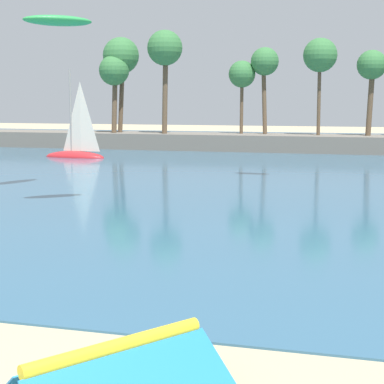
% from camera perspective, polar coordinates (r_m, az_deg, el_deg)
% --- Properties ---
extents(sea, '(220.00, 94.67, 0.06)m').
position_cam_1_polar(sea, '(61.10, 10.94, 3.00)').
color(sea, '#33607F').
rests_on(sea, ground).
extents(palm_headland, '(93.53, 6.06, 12.91)m').
position_cam_1_polar(palm_headland, '(68.16, 11.20, 6.33)').
color(palm_headland, slate).
rests_on(palm_headland, ground).
extents(folded_kite, '(4.30, 4.59, 1.15)m').
position_cam_1_polar(folded_kite, '(11.98, -6.74, -14.89)').
color(folded_kite, '#237FD1').
rests_on(folded_kite, ground).
extents(sailboat_near_shore, '(6.21, 2.22, 8.85)m').
position_cam_1_polar(sailboat_near_shore, '(61.33, -10.35, 3.81)').
color(sailboat_near_shore, red).
rests_on(sailboat_near_shore, sea).
extents(kite_aloft_high_over_bay, '(3.35, 3.01, 0.60)m').
position_cam_1_polar(kite_aloft_high_over_bay, '(32.36, -11.91, 14.76)').
color(kite_aloft_high_over_bay, green).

